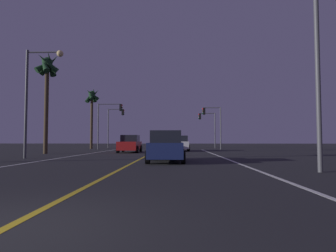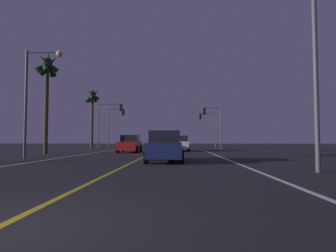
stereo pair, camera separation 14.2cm
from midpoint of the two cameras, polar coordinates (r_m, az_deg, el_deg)
The scene contains 14 objects.
lane_edge_right at distance 17.40m, azimuth 12.39°, elevation -6.71°, with size 0.16×38.89×0.01m, color silver.
lane_edge_left at distance 18.85m, azimuth -22.84°, elevation -6.25°, with size 0.16×38.89×0.01m, color silver.
lane_center_divider at distance 17.28m, azimuth -5.96°, elevation -6.78°, with size 0.16×38.89×0.01m, color gold.
car_lead_same_lane at distance 15.76m, azimuth -0.32°, elevation -4.20°, with size 2.02×4.30×1.70m.
car_ahead_far at distance 32.07m, azimuth 2.61°, elevation -3.52°, with size 2.02×4.30×1.70m.
car_oncoming at distance 28.25m, azimuth -7.47°, elevation -3.59°, with size 2.02×4.30×1.70m.
traffic_light_near_right at distance 37.40m, azimuth 8.94°, elevation 1.51°, with size 2.44×0.36×5.47m.
traffic_light_near_left at distance 38.22m, azimuth -11.45°, elevation 2.04°, with size 3.29×0.36×5.98m.
traffic_light_far_right at distance 42.84m, azimuth 7.97°, elevation 0.76°, with size 2.53×0.36×5.25m.
traffic_light_far_left at distance 43.64m, azimuth -10.26°, elevation 1.30°, with size 2.51×0.36×5.91m.
street_lamp_right_near at distance 12.44m, azimuth 25.41°, elevation 15.10°, with size 2.20×0.44×7.80m.
street_lamp_left_mid at distance 21.05m, azimuth -24.80°, elevation 6.92°, with size 2.52×0.44×7.21m.
palm_tree_left_mid at distance 28.06m, azimuth -22.83°, elevation 9.76°, with size 2.25×2.11×9.07m.
palm_tree_left_far at distance 41.20m, azimuth -14.76°, elevation 5.01°, with size 2.20×2.06×8.60m.
Camera 2 is at (2.46, -3.63, 1.19)m, focal length 30.52 mm.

